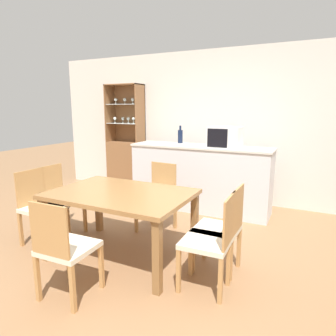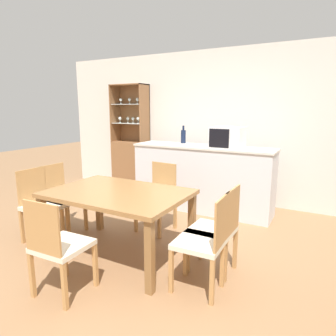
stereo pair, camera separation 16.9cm
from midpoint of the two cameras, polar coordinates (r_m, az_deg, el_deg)
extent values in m
plane|color=#936B47|center=(3.20, -5.22, -18.49)|extent=(18.00, 18.00, 0.00)
cube|color=silver|center=(5.21, 9.90, 7.74)|extent=(6.80, 0.06, 2.55)
cube|color=silver|center=(4.73, 5.02, -2.06)|extent=(2.17, 0.52, 0.99)
cube|color=beige|center=(4.64, 5.13, 4.06)|extent=(2.20, 0.55, 0.03)
cube|color=brown|center=(5.96, -8.75, 0.43)|extent=(0.70, 0.34, 0.94)
cube|color=brown|center=(5.99, -8.14, 10.25)|extent=(0.70, 0.02, 1.08)
cube|color=brown|center=(6.06, -11.76, 10.14)|extent=(0.02, 0.34, 1.08)
cube|color=brown|center=(5.66, -6.17, 10.24)|extent=(0.02, 0.34, 1.08)
cube|color=brown|center=(5.87, -9.23, 15.39)|extent=(0.70, 0.34, 0.02)
cube|color=silver|center=(5.86, -9.00, 8.41)|extent=(0.66, 0.30, 0.01)
cube|color=silver|center=(5.85, -9.11, 11.89)|extent=(0.66, 0.30, 0.01)
cylinder|color=silver|center=(5.95, -10.88, 8.46)|extent=(0.04, 0.04, 0.01)
cylinder|color=silver|center=(5.95, -10.89, 8.76)|extent=(0.01, 0.01, 0.06)
sphere|color=silver|center=(5.95, -10.91, 9.25)|extent=(0.06, 0.06, 0.06)
cylinder|color=silver|center=(5.94, -10.74, 11.91)|extent=(0.04, 0.04, 0.01)
cylinder|color=silver|center=(5.94, -10.75, 12.20)|extent=(0.01, 0.01, 0.06)
sphere|color=silver|center=(5.95, -10.77, 12.70)|extent=(0.06, 0.06, 0.06)
cylinder|color=silver|center=(5.92, -9.39, 8.50)|extent=(0.04, 0.04, 0.01)
cylinder|color=silver|center=(5.92, -9.40, 8.80)|extent=(0.01, 0.01, 0.06)
sphere|color=silver|center=(5.92, -9.42, 9.29)|extent=(0.06, 0.06, 0.06)
cylinder|color=silver|center=(5.86, -9.07, 11.97)|extent=(0.04, 0.04, 0.01)
cylinder|color=silver|center=(5.86, -9.08, 12.27)|extent=(0.01, 0.01, 0.06)
sphere|color=silver|center=(5.86, -9.10, 12.77)|extent=(0.06, 0.06, 0.06)
cylinder|color=silver|center=(5.83, -8.39, 8.49)|extent=(0.04, 0.04, 0.01)
cylinder|color=silver|center=(5.82, -8.40, 8.79)|extent=(0.01, 0.01, 0.06)
sphere|color=silver|center=(5.82, -8.42, 9.29)|extent=(0.06, 0.06, 0.06)
cylinder|color=silver|center=(5.75, -7.57, 12.03)|extent=(0.04, 0.04, 0.01)
cylinder|color=silver|center=(5.75, -7.58, 12.33)|extent=(0.01, 0.01, 0.06)
sphere|color=silver|center=(5.75, -7.59, 12.84)|extent=(0.06, 0.06, 0.06)
cylinder|color=silver|center=(5.72, -7.42, 8.46)|extent=(0.04, 0.04, 0.01)
cylinder|color=silver|center=(5.72, -7.43, 8.76)|extent=(0.01, 0.01, 0.06)
sphere|color=silver|center=(5.72, -7.44, 9.28)|extent=(0.06, 0.06, 0.06)
cube|color=olive|center=(3.22, -10.48, -4.88)|extent=(1.46, 0.99, 0.04)
cube|color=olive|center=(3.48, -23.73, -10.72)|extent=(0.07, 0.07, 0.68)
cube|color=olive|center=(2.67, -3.94, -16.66)|extent=(0.07, 0.07, 0.68)
cube|color=olive|center=(4.05, -14.26, -6.98)|extent=(0.07, 0.07, 0.68)
cube|color=olive|center=(3.38, 3.63, -10.40)|extent=(0.07, 0.07, 0.68)
cube|color=beige|center=(4.05, -20.61, -6.01)|extent=(0.43, 0.43, 0.05)
cube|color=#B7844C|center=(4.14, -22.61, -2.44)|extent=(0.04, 0.38, 0.42)
cube|color=#B7844C|center=(4.11, -16.70, -8.86)|extent=(0.04, 0.04, 0.41)
cube|color=#B7844C|center=(3.88, -20.66, -10.35)|extent=(0.04, 0.04, 0.41)
cube|color=#B7844C|center=(4.37, -20.14, -7.85)|extent=(0.04, 0.04, 0.41)
cube|color=#B7844C|center=(4.16, -24.03, -9.16)|extent=(0.04, 0.04, 0.41)
cube|color=beige|center=(2.99, 7.54, -11.61)|extent=(0.42, 0.42, 0.05)
cube|color=#B7844C|center=(2.85, 11.41, -7.86)|extent=(0.02, 0.38, 0.42)
cube|color=#B7844C|center=(2.99, 2.68, -16.30)|extent=(0.04, 0.04, 0.41)
cube|color=#B7844C|center=(3.30, 5.44, -13.57)|extent=(0.04, 0.04, 0.41)
cube|color=#B7844C|center=(2.88, 9.74, -17.67)|extent=(0.04, 0.04, 0.41)
cube|color=#B7844C|center=(3.19, 11.83, -14.65)|extent=(0.04, 0.04, 0.41)
cube|color=beige|center=(2.78, -20.09, -14.11)|extent=(0.43, 0.43, 0.05)
cube|color=#B7844C|center=(2.56, -23.54, -10.87)|extent=(0.38, 0.03, 0.42)
cube|color=#B7844C|center=(3.11, -19.91, -15.87)|extent=(0.04, 0.04, 0.41)
cube|color=#B7844C|center=(2.89, -14.31, -17.75)|extent=(0.04, 0.04, 0.41)
cube|color=#B7844C|center=(2.89, -25.24, -18.51)|extent=(0.04, 0.04, 0.41)
cube|color=#B7844C|center=(2.65, -19.59, -20.94)|extent=(0.04, 0.04, 0.41)
cube|color=beige|center=(3.91, -3.56, -5.90)|extent=(0.44, 0.44, 0.05)
cube|color=#B7844C|center=(4.01, -2.03, -1.99)|extent=(0.38, 0.05, 0.42)
cube|color=#B7844C|center=(3.75, -2.74, -10.38)|extent=(0.04, 0.04, 0.41)
cube|color=#B7844C|center=(3.95, -7.31, -9.29)|extent=(0.04, 0.04, 0.41)
cube|color=#B7844C|center=(4.04, 0.17, -8.70)|extent=(0.04, 0.04, 0.41)
cube|color=#B7844C|center=(4.23, -4.21, -7.80)|extent=(0.04, 0.04, 0.41)
cube|color=beige|center=(2.73, 5.46, -13.86)|extent=(0.42, 0.42, 0.05)
cube|color=#B7844C|center=(2.59, 9.73, -9.80)|extent=(0.03, 0.38, 0.42)
cube|color=#B7844C|center=(2.74, 0.15, -19.03)|extent=(0.04, 0.04, 0.41)
cube|color=#B7844C|center=(3.04, 3.12, -15.78)|extent=(0.04, 0.04, 0.41)
cube|color=#B7844C|center=(2.64, 8.03, -20.55)|extent=(0.04, 0.04, 0.41)
cube|color=#B7844C|center=(2.95, 10.16, -16.93)|extent=(0.04, 0.04, 0.41)
cube|color=beige|center=(3.87, -23.82, -7.09)|extent=(0.42, 0.42, 0.05)
cube|color=#B7844C|center=(3.96, -25.90, -3.34)|extent=(0.02, 0.38, 0.42)
cube|color=#B7844C|center=(3.92, -19.69, -10.05)|extent=(0.04, 0.04, 0.41)
cube|color=#B7844C|center=(3.70, -23.95, -11.69)|extent=(0.04, 0.04, 0.41)
cube|color=#B7844C|center=(4.19, -23.21, -8.94)|extent=(0.04, 0.04, 0.41)
cube|color=#B7844C|center=(3.98, -27.37, -10.36)|extent=(0.04, 0.04, 0.41)
cube|color=silver|center=(4.47, 9.79, 5.82)|extent=(0.46, 0.37, 0.30)
cube|color=black|center=(4.31, 8.25, 5.66)|extent=(0.29, 0.01, 0.26)
cylinder|color=#141E38|center=(4.97, 1.37, 6.01)|extent=(0.08, 0.08, 0.21)
cylinder|color=#141E38|center=(4.96, 1.38, 7.66)|extent=(0.03, 0.03, 0.07)
camera|label=1|loc=(0.08, -91.25, -0.25)|focal=32.00mm
camera|label=2|loc=(0.08, 88.75, 0.25)|focal=32.00mm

